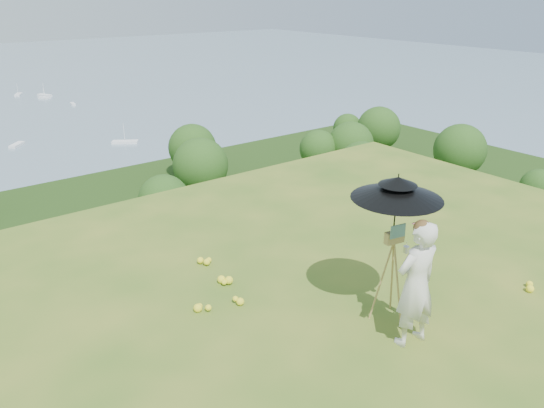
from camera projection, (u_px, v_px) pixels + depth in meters
ground at (404, 318)px, 7.85m from camera, size 14.00×14.00×0.00m
slope_trees at (11, 273)px, 39.22m from camera, size 110.00×50.00×6.00m
wildflowers at (391, 307)px, 8.01m from camera, size 10.00×10.50×0.12m
painter at (416, 284)px, 6.99m from camera, size 0.71×0.51×1.82m
field_easel at (391, 272)px, 7.58m from camera, size 0.68×0.68×1.53m
sun_umbrella at (396, 208)px, 7.23m from camera, size 1.26×1.26×0.98m
painter_cap at (423, 225)px, 6.67m from camera, size 0.27×0.30×0.10m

